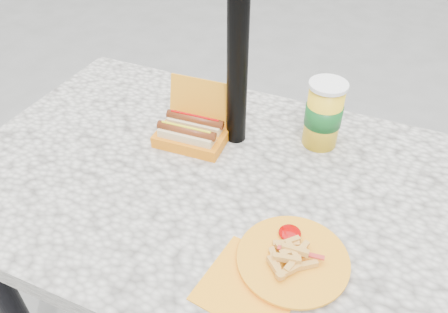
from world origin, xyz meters
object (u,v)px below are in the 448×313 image
at_px(hotdog_box, 192,131).
at_px(soda_cup, 324,114).
at_px(umbrella_pole, 239,5).
at_px(fries_plate, 289,260).

xyz_separation_m(hotdog_box, soda_cup, (0.30, 0.12, 0.06)).
height_order(hotdog_box, soda_cup, soda_cup).
bearing_deg(umbrella_pole, fries_plate, -53.44).
height_order(umbrella_pole, hotdog_box, umbrella_pole).
height_order(umbrella_pole, fries_plate, umbrella_pole).
relative_size(umbrella_pole, hotdog_box, 12.18).
bearing_deg(soda_cup, hotdog_box, -157.57).
distance_m(hotdog_box, fries_plate, 0.44).
height_order(fries_plate, soda_cup, soda_cup).
relative_size(umbrella_pole, fries_plate, 7.81).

